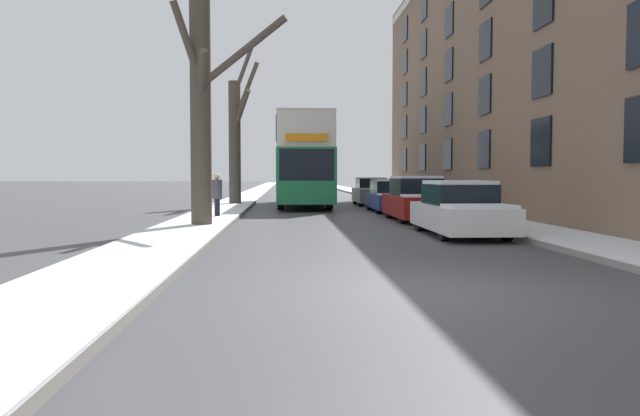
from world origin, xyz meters
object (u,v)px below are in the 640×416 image
Objects in this scene: parked_car_1 at (417,200)px; parked_car_2 at (391,197)px; bare_tree_left_0 at (202,105)px; parked_car_0 at (460,210)px; parked_car_3 at (371,192)px; bare_tree_left_1 at (236,136)px; pedestrian_left_sidewalk at (217,195)px; double_decker_bus at (303,158)px.

parked_car_2 is (-0.00, 5.36, -0.06)m from parked_car_1.
bare_tree_left_0 is 1.53× the size of parked_car_2.
parked_car_3 is (0.00, 16.88, 0.01)m from parked_car_0.
bare_tree_left_1 reaches higher than pedestrian_left_sidewalk.
bare_tree_left_1 is at bearing -171.85° from parked_car_3.
double_decker_bus is 6.98× the size of pedestrian_left_sidewalk.
bare_tree_left_1 is 12.94m from parked_car_1.
double_decker_bus is (3.39, -0.00, -1.10)m from bare_tree_left_1.
double_decker_bus is 2.55× the size of parked_car_0.
parked_car_1 is 2.72× the size of pedestrian_left_sidewalk.
parked_car_0 is at bearing -90.00° from parked_car_1.
parked_car_1 is 0.99× the size of parked_car_2.
pedestrian_left_sidewalk is at bearing -144.99° from parked_car_2.
parked_car_3 is at bearing 8.15° from bare_tree_left_1.
parked_car_1 is (0.00, 5.41, 0.05)m from parked_car_0.
bare_tree_left_0 is 1.53× the size of parked_car_0.
bare_tree_left_0 is at bearing 163.20° from parked_car_0.
pedestrian_left_sidewalk is (-3.29, -9.97, -1.59)m from double_decker_bus.
pedestrian_left_sidewalk is at bearing 90.17° from bare_tree_left_0.
bare_tree_left_1 is at bearing 90.46° from bare_tree_left_0.
pedestrian_left_sidewalk is at bearing 176.02° from parked_car_1.
parked_car_0 reaches higher than parked_car_2.
double_decker_bus reaches higher than pedestrian_left_sidewalk.
bare_tree_left_0 reaches higher than pedestrian_left_sidewalk.
bare_tree_left_0 is 0.80× the size of bare_tree_left_1.
parked_car_1 reaches higher than parked_car_2.
parked_car_1 reaches higher than parked_car_0.
bare_tree_left_0 is at bearing -154.51° from parked_car_1.
parked_car_3 reaches higher than parked_car_2.
parked_car_0 is 16.88m from parked_car_3.
bare_tree_left_0 is 4.19× the size of pedestrian_left_sidewalk.
parked_car_0 is 1.14× the size of parked_car_3.
bare_tree_left_1 is 10.33m from pedestrian_left_sidewalk.
bare_tree_left_1 is 17.62m from parked_car_0.
parked_car_3 is 2.40× the size of pedestrian_left_sidewalk.
double_decker_bus is 10.62m from pedestrian_left_sidewalk.
pedestrian_left_sidewalk is (-6.97, 0.48, 0.19)m from parked_car_1.
bare_tree_left_0 is 13.77m from bare_tree_left_1.
pedestrian_left_sidewalk reaches higher than parked_car_2.
bare_tree_left_0 is at bearing -128.70° from parked_car_2.
parked_car_1 is 1.13× the size of parked_car_3.
double_decker_bus is 11.22m from parked_car_1.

